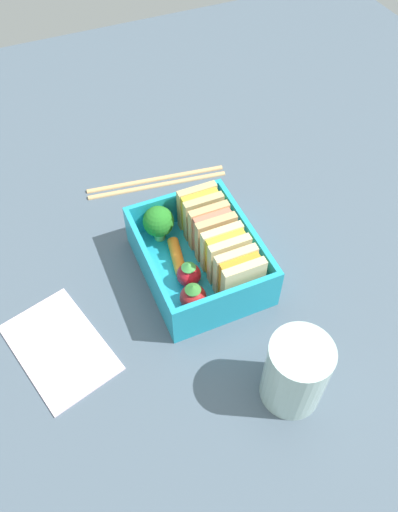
% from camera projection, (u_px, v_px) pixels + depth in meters
% --- Properties ---
extents(ground_plane, '(1.20, 1.20, 0.02)m').
position_uv_depth(ground_plane, '(199.00, 276.00, 0.59)').
color(ground_plane, '#495968').
extents(bento_tray, '(0.16, 0.12, 0.01)m').
position_uv_depth(bento_tray, '(199.00, 267.00, 0.57)').
color(bento_tray, '#1F9EBC').
rests_on(bento_tray, ground_plane).
extents(bento_rim, '(0.16, 0.12, 0.04)m').
position_uv_depth(bento_rim, '(199.00, 252.00, 0.55)').
color(bento_rim, '#1F9EBC').
rests_on(bento_rim, bento_tray).
extents(sandwich_left, '(0.03, 0.05, 0.06)m').
position_uv_depth(sandwich_left, '(200.00, 211.00, 0.58)').
color(sandwich_left, tan).
rests_on(sandwich_left, bento_tray).
extents(sandwich_center_left, '(0.03, 0.05, 0.06)m').
position_uv_depth(sandwich_center_left, '(212.00, 231.00, 0.56)').
color(sandwich_center_left, tan).
rests_on(sandwich_center_left, bento_tray).
extents(sandwich_center, '(0.03, 0.05, 0.06)m').
position_uv_depth(sandwich_center, '(225.00, 253.00, 0.54)').
color(sandwich_center, beige).
rests_on(sandwich_center, bento_tray).
extents(sandwich_center_right, '(0.03, 0.05, 0.06)m').
position_uv_depth(sandwich_center_right, '(239.00, 276.00, 0.52)').
color(sandwich_center_right, beige).
rests_on(sandwich_center_right, bento_tray).
extents(broccoli_floret, '(0.04, 0.04, 0.05)m').
position_uv_depth(broccoli_floret, '(158.00, 222.00, 0.57)').
color(broccoli_floret, '#94C969').
rests_on(broccoli_floret, bento_tray).
extents(carrot_stick_far_left, '(0.05, 0.02, 0.01)m').
position_uv_depth(carrot_stick_far_left, '(177.00, 257.00, 0.57)').
color(carrot_stick_far_left, orange).
rests_on(carrot_stick_far_left, bento_tray).
extents(strawberry_left, '(0.03, 0.03, 0.03)m').
position_uv_depth(strawberry_left, '(189.00, 274.00, 0.54)').
color(strawberry_left, red).
rests_on(strawberry_left, bento_tray).
extents(strawberry_far_left, '(0.03, 0.03, 0.03)m').
position_uv_depth(strawberry_far_left, '(193.00, 297.00, 0.52)').
color(strawberry_far_left, red).
rests_on(strawberry_far_left, bento_tray).
extents(chopstick_pair, '(0.05, 0.19, 0.01)m').
position_uv_depth(chopstick_pair, '(157.00, 181.00, 0.67)').
color(chopstick_pair, tan).
rests_on(chopstick_pair, ground_plane).
extents(drinking_glass, '(0.06, 0.06, 0.08)m').
position_uv_depth(drinking_glass, '(296.00, 373.00, 0.45)').
color(drinking_glass, silver).
rests_on(drinking_glass, ground_plane).
extents(folded_napkin, '(0.14, 0.11, 0.00)m').
position_uv_depth(folded_napkin, '(59.00, 347.00, 0.52)').
color(folded_napkin, silver).
rests_on(folded_napkin, ground_plane).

